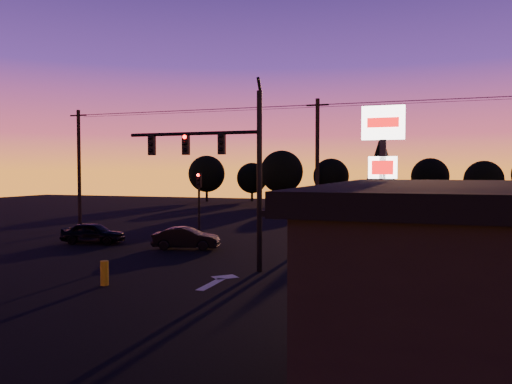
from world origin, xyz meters
TOP-DOWN VIEW (x-y plane):
  - ground at (0.00, 0.00)m, footprint 120.00×120.00m
  - lane_arrow at (0.50, 1.67)m, footprint 1.20×3.10m
  - traffic_signal_mast at (-0.10, 3.99)m, footprint 6.79×0.52m
  - secondary_signal at (-5.00, 11.49)m, footprint 0.30×0.31m
  - pylon_sign at (7.00, 1.50)m, footprint 1.50×0.28m
  - utility_pole_0 at (-16.00, 14.00)m, footprint 1.40×0.26m
  - utility_pole_1 at (2.00, 14.00)m, footprint 1.40×0.26m
  - power_wires at (2.00, 14.00)m, footprint 36.00×1.22m
  - bollard at (-3.39, -0.50)m, footprint 0.32×0.32m
  - tree_0 at (-22.00, 50.00)m, footprint 5.36×5.36m
  - tree_1 at (-16.00, 53.00)m, footprint 4.54×4.54m
  - tree_2 at (-10.00, 48.00)m, footprint 5.77×5.78m
  - tree_3 at (-4.00, 52.00)m, footprint 4.95×4.95m
  - tree_4 at (3.00, 49.00)m, footprint 4.18×4.18m
  - tree_5 at (9.00, 54.00)m, footprint 4.95×4.95m
  - tree_6 at (15.00, 48.00)m, footprint 4.54×4.54m
  - car_left at (-10.92, 8.82)m, footprint 4.06×2.20m
  - car_mid at (-4.49, 8.71)m, footprint 4.00×2.20m
  - car_right at (5.95, 10.27)m, footprint 4.37×2.22m
  - suv_parked at (10.01, -1.61)m, footprint 3.24×5.20m

SIDE VIEW (x-z plane):
  - ground at x=0.00m, z-range 0.00..0.00m
  - lane_arrow at x=0.50m, z-range 0.00..0.01m
  - bollard at x=-3.39m, z-range 0.00..0.96m
  - car_right at x=5.95m, z-range 0.00..1.22m
  - car_mid at x=-4.49m, z-range 0.00..1.25m
  - car_left at x=-10.92m, z-range 0.00..1.31m
  - suv_parked at x=10.01m, z-range 0.00..1.34m
  - secondary_signal at x=-5.00m, z-range 0.69..5.04m
  - tree_1 at x=-16.00m, z-range 0.58..6.29m
  - tree_6 at x=15.00m, z-range 0.58..6.29m
  - tree_3 at x=-4.00m, z-range 0.63..6.86m
  - tree_5 at x=9.00m, z-range 0.63..6.86m
  - tree_0 at x=-22.00m, z-range 0.69..7.43m
  - tree_2 at x=-10.00m, z-range 0.74..8.00m
  - utility_pole_0 at x=-16.00m, z-range 0.09..9.09m
  - utility_pole_1 at x=2.00m, z-range 0.09..9.09m
  - pylon_sign at x=7.00m, z-range 1.51..8.31m
  - traffic_signal_mast at x=-0.10m, z-range 0.65..9.23m
  - tree_4 at x=3.00m, z-range 1.18..10.68m
  - power_wires at x=2.00m, z-range 8.53..8.60m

